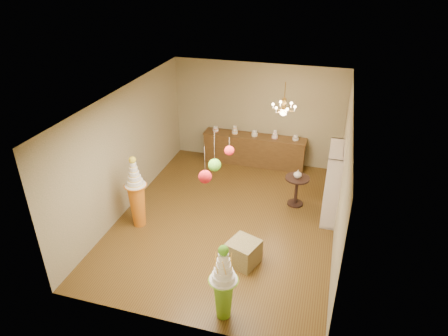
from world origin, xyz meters
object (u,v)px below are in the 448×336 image
(pedestal_green, at_px, (223,288))
(round_table, at_px, (297,187))
(pedestal_orange, at_px, (137,199))
(sideboard, at_px, (254,149))

(pedestal_green, xyz_separation_m, round_table, (0.76, 3.92, -0.13))
(pedestal_orange, xyz_separation_m, sideboard, (1.91, 3.78, -0.21))
(sideboard, bearing_deg, round_table, -51.69)
(pedestal_orange, distance_m, sideboard, 4.24)
(pedestal_green, relative_size, round_table, 1.98)
(pedestal_green, bearing_deg, round_table, 78.99)
(pedestal_orange, distance_m, round_table, 3.90)
(sideboard, xyz_separation_m, round_table, (1.50, -1.90, 0.02))
(pedestal_orange, bearing_deg, round_table, 28.92)
(sideboard, height_order, round_table, sideboard)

